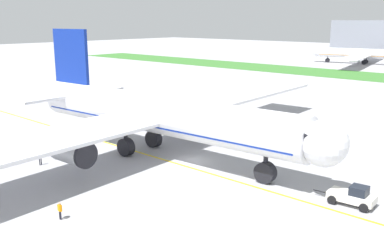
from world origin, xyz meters
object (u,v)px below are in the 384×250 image
Objects in this scene: ground_crew_marshaller_front at (60,209)px; parked_airliner_far_left at (361,54)px; traffic_cone_near_nose at (6,141)px; airliner_foreground at (154,114)px; pushback_tug at (353,196)px; ground_crew_wingwalker_starboard at (40,157)px.

parked_airliner_far_left reaches higher than ground_crew_marshaller_front.
ground_crew_marshaller_front is 171.12m from parked_airliner_far_left.
traffic_cone_near_nose is (-29.34, 8.66, -0.77)m from ground_crew_marshaller_front.
ground_crew_marshaller_front is at bearing -66.89° from airliner_foreground.
airliner_foreground reaches higher than pushback_tug.
ground_crew_wingwalker_starboard reaches higher than traffic_cone_near_nose.
airliner_foreground is 47.72× the size of ground_crew_wingwalker_starboard.
ground_crew_wingwalker_starboard reaches higher than ground_crew_marshaller_front.
airliner_foreground is 145.12× the size of traffic_cone_near_nose.
airliner_foreground is 1.29× the size of parked_airliner_far_left.
ground_crew_marshaller_front is 0.03× the size of parked_airliner_far_left.
ground_crew_wingwalker_starboard is at bearing 156.57° from ground_crew_marshaller_front.
traffic_cone_near_nose is (-20.87, -11.17, -5.43)m from airliner_foreground.
airliner_foreground is 13.23× the size of pushback_tug.
ground_crew_wingwalker_starboard is 0.03× the size of parked_airliner_far_left.
ground_crew_wingwalker_starboard is 13.50m from traffic_cone_near_nose.
airliner_foreground is 15.64m from ground_crew_wingwalker_starboard.
parked_airliner_far_left is at bearing 101.71° from airliner_foreground.
ground_crew_wingwalker_starboard is 3.04× the size of traffic_cone_near_nose.
ground_crew_wingwalker_starboard is (-34.81, -14.71, 0.10)m from pushback_tug.
parked_airliner_far_left is at bearing 98.17° from ground_crew_wingwalker_starboard.
parked_airliner_far_left is (-9.56, 157.94, 4.04)m from traffic_cone_near_nose.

